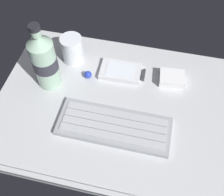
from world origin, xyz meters
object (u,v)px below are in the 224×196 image
at_px(water_bottle, 45,61).
at_px(charger_block, 172,78).
at_px(keyboard, 114,126).
at_px(handheld_device, 123,72).
at_px(trackball_mouse, 88,75).
at_px(juice_cup, 72,50).

height_order(water_bottle, charger_block, water_bottle).
xyz_separation_m(keyboard, charger_block, (0.13, 0.19, 0.00)).
bearing_deg(keyboard, water_bottle, 153.47).
bearing_deg(charger_block, handheld_device, -179.01).
bearing_deg(charger_block, keyboard, -124.55).
bearing_deg(water_bottle, handheld_device, 21.78).
distance_m(charger_block, trackball_mouse, 0.24).
bearing_deg(keyboard, charger_block, 55.45).
relative_size(water_bottle, charger_block, 2.97).
xyz_separation_m(handheld_device, water_bottle, (-0.20, -0.08, 0.08)).
xyz_separation_m(keyboard, juice_cup, (-0.17, 0.21, 0.03)).
bearing_deg(charger_block, water_bottle, -166.58).
height_order(handheld_device, juice_cup, juice_cup).
relative_size(keyboard, juice_cup, 3.41).
height_order(keyboard, juice_cup, juice_cup).
bearing_deg(handheld_device, trackball_mouse, -158.99).
xyz_separation_m(keyboard, trackball_mouse, (-0.11, 0.15, 0.00)).
bearing_deg(water_bottle, juice_cup, 69.13).
bearing_deg(keyboard, juice_cup, 130.05).
xyz_separation_m(handheld_device, trackball_mouse, (-0.10, -0.04, 0.00)).
bearing_deg(trackball_mouse, juice_cup, 136.67).
bearing_deg(juice_cup, handheld_device, -7.84).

